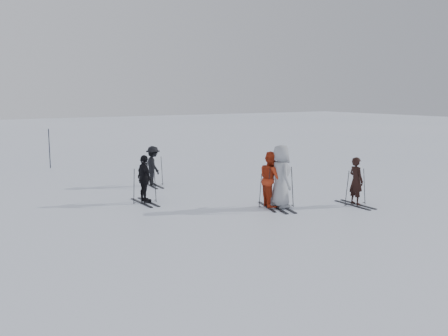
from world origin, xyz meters
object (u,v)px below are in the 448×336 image
Objects in this scene: piste_marker at (49,149)px; skier_near_dark at (356,182)px; skier_uphill_far at (153,166)px; skier_red at (271,180)px; skier_grey at (281,177)px; skier_uphill_left at (145,180)px.

skier_near_dark is at bearing -64.21° from piste_marker.
skier_near_dark is 7.70m from skier_uphill_far.
skier_red is at bearing -71.82° from piste_marker.
skier_grey reaches higher than piste_marker.
skier_uphill_far is (-1.83, 5.55, -0.22)m from skier_grey.
skier_uphill_far is at bearing 34.33° from skier_red.
skier_red reaches higher than skier_uphill_far.
skier_near_dark is 1.01× the size of skier_uphill_far.
skier_grey reaches higher than skier_near_dark.
skier_near_dark is at bearing -142.93° from skier_uphill_far.
skier_grey reaches higher than skier_uphill_far.
skier_grey reaches higher than skier_uphill_left.
skier_red reaches higher than skier_near_dark.
skier_uphill_far is (1.48, 2.68, -0.02)m from skier_uphill_left.
skier_near_dark is 2.47m from skier_grey.
skier_uphill_left reaches higher than skier_uphill_far.
skier_uphill_left is 3.06m from skier_uphill_far.
skier_uphill_far is 7.17m from piste_marker.
piste_marker is at bearing 35.40° from skier_red.
skier_red is 0.89× the size of skier_grey.
skier_red is 0.92× the size of piste_marker.
skier_near_dark reaches higher than skier_uphill_far.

